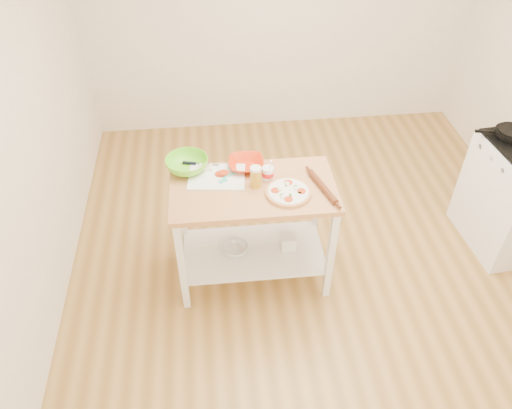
{
  "coord_description": "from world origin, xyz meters",
  "views": [
    {
      "loc": [
        -0.79,
        -2.71,
        3.1
      ],
      "look_at": [
        -0.5,
        -0.01,
        0.72
      ],
      "focal_mm": 35.0,
      "sensor_mm": 36.0,
      "label": 1
    }
  ],
  "objects_px": {
    "prep_island": "(253,214)",
    "yogurt_tub": "(268,173)",
    "orange_bowl": "(246,164)",
    "rolling_pin": "(323,187)",
    "beer_pint": "(256,177)",
    "shelf_glass_bowl": "(235,249)",
    "cutting_board": "(216,176)",
    "shelf_bin": "(288,241)",
    "green_bowl": "(187,164)",
    "pizza": "(288,192)",
    "knife": "(196,164)",
    "skillet": "(512,132)",
    "spatula": "(227,178)"
  },
  "relations": [
    {
      "from": "beer_pint",
      "to": "rolling_pin",
      "type": "distance_m",
      "value": 0.47
    },
    {
      "from": "prep_island",
      "to": "knife",
      "type": "height_order",
      "value": "knife"
    },
    {
      "from": "green_bowl",
      "to": "yogurt_tub",
      "type": "relative_size",
      "value": 1.73
    },
    {
      "from": "knife",
      "to": "beer_pint",
      "type": "relative_size",
      "value": 1.71
    },
    {
      "from": "shelf_bin",
      "to": "spatula",
      "type": "bearing_deg",
      "value": 168.47
    },
    {
      "from": "pizza",
      "to": "cutting_board",
      "type": "height_order",
      "value": "pizza"
    },
    {
      "from": "prep_island",
      "to": "yogurt_tub",
      "type": "distance_m",
      "value": 0.33
    },
    {
      "from": "knife",
      "to": "green_bowl",
      "type": "distance_m",
      "value": 0.08
    },
    {
      "from": "shelf_glass_bowl",
      "to": "skillet",
      "type": "bearing_deg",
      "value": 9.13
    },
    {
      "from": "yogurt_tub",
      "to": "rolling_pin",
      "type": "bearing_deg",
      "value": -23.32
    },
    {
      "from": "yogurt_tub",
      "to": "rolling_pin",
      "type": "height_order",
      "value": "yogurt_tub"
    },
    {
      "from": "cutting_board",
      "to": "knife",
      "type": "relative_size",
      "value": 1.6
    },
    {
      "from": "prep_island",
      "to": "yogurt_tub",
      "type": "xyz_separation_m",
      "value": [
        0.11,
        0.08,
        0.3
      ]
    },
    {
      "from": "skillet",
      "to": "spatula",
      "type": "height_order",
      "value": "skillet"
    },
    {
      "from": "prep_island",
      "to": "shelf_glass_bowl",
      "type": "bearing_deg",
      "value": 177.77
    },
    {
      "from": "yogurt_tub",
      "to": "shelf_glass_bowl",
      "type": "bearing_deg",
      "value": -163.38
    },
    {
      "from": "shelf_bin",
      "to": "cutting_board",
      "type": "bearing_deg",
      "value": 166.02
    },
    {
      "from": "green_bowl",
      "to": "pizza",
      "type": "bearing_deg",
      "value": -27.24
    },
    {
      "from": "cutting_board",
      "to": "orange_bowl",
      "type": "distance_m",
      "value": 0.24
    },
    {
      "from": "cutting_board",
      "to": "yogurt_tub",
      "type": "relative_size",
      "value": 2.43
    },
    {
      "from": "cutting_board",
      "to": "orange_bowl",
      "type": "xyz_separation_m",
      "value": [
        0.22,
        0.09,
        0.02
      ]
    },
    {
      "from": "orange_bowl",
      "to": "shelf_glass_bowl",
      "type": "height_order",
      "value": "orange_bowl"
    },
    {
      "from": "pizza",
      "to": "knife",
      "type": "xyz_separation_m",
      "value": [
        -0.62,
        0.4,
        0.0
      ]
    },
    {
      "from": "cutting_board",
      "to": "beer_pint",
      "type": "relative_size",
      "value": 2.74
    },
    {
      "from": "rolling_pin",
      "to": "beer_pint",
      "type": "bearing_deg",
      "value": 168.78
    },
    {
      "from": "beer_pint",
      "to": "shelf_glass_bowl",
      "type": "xyz_separation_m",
      "value": [
        -0.16,
        -0.01,
        -0.69
      ]
    },
    {
      "from": "skillet",
      "to": "shelf_bin",
      "type": "distance_m",
      "value": 1.93
    },
    {
      "from": "orange_bowl",
      "to": "shelf_glass_bowl",
      "type": "relative_size",
      "value": 1.27
    },
    {
      "from": "cutting_board",
      "to": "shelf_glass_bowl",
      "type": "bearing_deg",
      "value": -46.25
    },
    {
      "from": "skillet",
      "to": "pizza",
      "type": "distance_m",
      "value": 1.88
    },
    {
      "from": "orange_bowl",
      "to": "rolling_pin",
      "type": "relative_size",
      "value": 0.7
    },
    {
      "from": "pizza",
      "to": "green_bowl",
      "type": "bearing_deg",
      "value": 152.76
    },
    {
      "from": "cutting_board",
      "to": "knife",
      "type": "distance_m",
      "value": 0.21
    },
    {
      "from": "pizza",
      "to": "shelf_glass_bowl",
      "type": "distance_m",
      "value": 0.73
    },
    {
      "from": "knife",
      "to": "beer_pint",
      "type": "xyz_separation_m",
      "value": [
        0.41,
        -0.28,
        0.06
      ]
    },
    {
      "from": "rolling_pin",
      "to": "shelf_bin",
      "type": "xyz_separation_m",
      "value": [
        -0.2,
        0.09,
        -0.61
      ]
    },
    {
      "from": "orange_bowl",
      "to": "yogurt_tub",
      "type": "relative_size",
      "value": 1.45
    },
    {
      "from": "pizza",
      "to": "yogurt_tub",
      "type": "distance_m",
      "value": 0.22
    },
    {
      "from": "shelf_bin",
      "to": "prep_island",
      "type": "bearing_deg",
      "value": -176.72
    },
    {
      "from": "prep_island",
      "to": "knife",
      "type": "distance_m",
      "value": 0.56
    },
    {
      "from": "yogurt_tub",
      "to": "shelf_bin",
      "type": "bearing_deg",
      "value": -22.43
    },
    {
      "from": "shelf_glass_bowl",
      "to": "knife",
      "type": "bearing_deg",
      "value": 130.3
    },
    {
      "from": "spatula",
      "to": "orange_bowl",
      "type": "relative_size",
      "value": 0.51
    },
    {
      "from": "prep_island",
      "to": "beer_pint",
      "type": "height_order",
      "value": "beer_pint"
    },
    {
      "from": "cutting_board",
      "to": "knife",
      "type": "xyz_separation_m",
      "value": [
        -0.14,
        0.15,
        0.01
      ]
    },
    {
      "from": "cutting_board",
      "to": "beer_pint",
      "type": "bearing_deg",
      "value": -19.17
    },
    {
      "from": "beer_pint",
      "to": "shelf_glass_bowl",
      "type": "bearing_deg",
      "value": -176.3
    },
    {
      "from": "orange_bowl",
      "to": "skillet",
      "type": "bearing_deg",
      "value": 3.48
    },
    {
      "from": "prep_island",
      "to": "shelf_glass_bowl",
      "type": "height_order",
      "value": "prep_island"
    },
    {
      "from": "pizza",
      "to": "yogurt_tub",
      "type": "height_order",
      "value": "yogurt_tub"
    }
  ]
}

